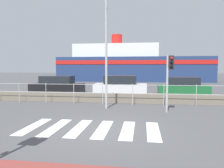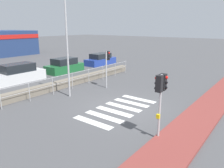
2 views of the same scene
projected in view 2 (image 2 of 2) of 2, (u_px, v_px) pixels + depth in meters
ground_plane at (122, 107)px, 12.90m from camera, size 160.00×160.00×0.00m
sidewalk_brick at (193, 125)px, 10.49m from camera, size 24.00×1.80×0.12m
crosswalk at (119, 109)px, 12.61m from camera, size 4.95×2.40×0.01m
seawall at (56, 86)px, 16.42m from camera, size 18.16×0.55×0.59m
harbor_fence at (63, 81)px, 15.77m from camera, size 16.39×0.04×1.27m
traffic_light_near at (161, 89)px, 8.77m from camera, size 0.58×0.41×2.80m
traffic_light_far at (107, 61)px, 16.49m from camera, size 0.34×0.32×2.83m
streetlamp at (69, 32)px, 13.66m from camera, size 0.32×1.35×6.96m
parked_car_white at (18, 74)px, 18.65m from camera, size 4.41×1.70×1.56m
parked_car_green at (65, 66)px, 22.60m from camera, size 3.95×1.77×1.46m
parked_car_blue at (101, 60)px, 27.05m from camera, size 4.23×1.71×1.39m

